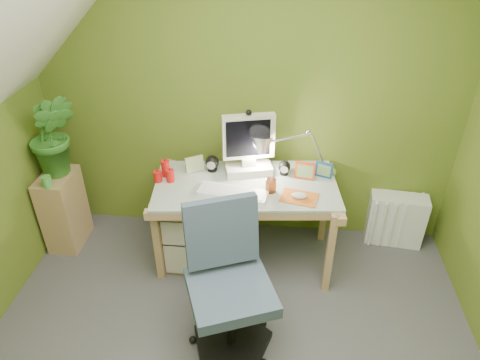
# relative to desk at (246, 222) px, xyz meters

# --- Properties ---
(wall_back) EXTENTS (3.20, 0.01, 2.40)m
(wall_back) POSITION_rel_desk_xyz_m (-0.03, 0.42, 0.85)
(wall_back) COLOR #5C7323
(wall_back) RESTS_ON floor
(desk) EXTENTS (1.37, 0.79, 0.70)m
(desk) POSITION_rel_desk_xyz_m (0.00, 0.00, 0.00)
(desk) COLOR tan
(desk) RESTS_ON floor
(monitor) EXTENTS (0.42, 0.30, 0.52)m
(monitor) POSITION_rel_desk_xyz_m (-0.00, 0.18, 0.61)
(monitor) COLOR beige
(monitor) RESTS_ON desk
(speaker_left) EXTENTS (0.10, 0.10, 0.12)m
(speaker_left) POSITION_rel_desk_xyz_m (-0.27, 0.16, 0.41)
(speaker_left) COLOR black
(speaker_left) RESTS_ON desk
(speaker_right) EXTENTS (0.11, 0.11, 0.11)m
(speaker_right) POSITION_rel_desk_xyz_m (0.27, 0.16, 0.41)
(speaker_right) COLOR black
(speaker_right) RESTS_ON desk
(keyboard) EXTENTS (0.50, 0.23, 0.02)m
(keyboard) POSITION_rel_desk_xyz_m (-0.08, -0.14, 0.36)
(keyboard) COLOR white
(keyboard) RESTS_ON desk
(mousepad) EXTENTS (0.28, 0.23, 0.01)m
(mousepad) POSITION_rel_desk_xyz_m (0.38, -0.14, 0.35)
(mousepad) COLOR #C45F1E
(mousepad) RESTS_ON desk
(mouse) EXTENTS (0.12, 0.09, 0.04)m
(mouse) POSITION_rel_desk_xyz_m (0.38, -0.14, 0.37)
(mouse) COLOR silver
(mouse) RESTS_ON mousepad
(amber_tumbler) EXTENTS (0.08, 0.08, 0.10)m
(amber_tumbler) POSITION_rel_desk_xyz_m (0.18, -0.08, 0.40)
(amber_tumbler) COLOR #903C15
(amber_tumbler) RESTS_ON desk
(candle_cluster) EXTENTS (0.18, 0.16, 0.13)m
(candle_cluster) POSITION_rel_desk_xyz_m (-0.60, 0.01, 0.42)
(candle_cluster) COLOR red
(candle_cluster) RESTS_ON desk
(photo_frame_red) EXTENTS (0.15, 0.04, 0.13)m
(photo_frame_red) POSITION_rel_desk_xyz_m (0.42, 0.12, 0.41)
(photo_frame_red) COLOR red
(photo_frame_red) RESTS_ON desk
(photo_frame_blue) EXTENTS (0.13, 0.06, 0.11)m
(photo_frame_blue) POSITION_rel_desk_xyz_m (0.56, 0.16, 0.41)
(photo_frame_blue) COLOR navy
(photo_frame_blue) RESTS_ON desk
(photo_frame_green) EXTENTS (0.13, 0.09, 0.12)m
(photo_frame_green) POSITION_rel_desk_xyz_m (-0.40, 0.14, 0.41)
(photo_frame_green) COLOR #B0C185
(photo_frame_green) RESTS_ON desk
(desk_lamp) EXTENTS (0.51, 0.22, 0.54)m
(desk_lamp) POSITION_rel_desk_xyz_m (0.45, 0.18, 0.62)
(desk_lamp) COLOR #B4B3B8
(desk_lamp) RESTS_ON desk
(side_ledge) EXTENTS (0.24, 0.37, 0.65)m
(side_ledge) POSITION_rel_desk_xyz_m (-1.48, 0.05, -0.03)
(side_ledge) COLOR tan
(side_ledge) RESTS_ON floor
(potted_plant) EXTENTS (0.42, 0.36, 0.65)m
(potted_plant) POSITION_rel_desk_xyz_m (-1.44, 0.10, 0.62)
(potted_plant) COLOR #347627
(potted_plant) RESTS_ON side_ledge
(green_cup) EXTENTS (0.08, 0.08, 0.09)m
(green_cup) POSITION_rel_desk_xyz_m (-1.46, -0.10, 0.34)
(green_cup) COLOR #4EA545
(green_cup) RESTS_ON side_ledge
(task_chair) EXTENTS (0.71, 0.71, 1.00)m
(task_chair) POSITION_rel_desk_xyz_m (-0.02, -0.83, 0.15)
(task_chair) COLOR #3B4B61
(task_chair) RESTS_ON floor
(radiator) EXTENTS (0.46, 0.23, 0.45)m
(radiator) POSITION_rel_desk_xyz_m (1.21, 0.32, -0.13)
(radiator) COLOR silver
(radiator) RESTS_ON floor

